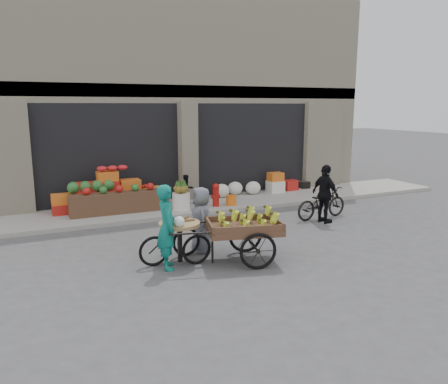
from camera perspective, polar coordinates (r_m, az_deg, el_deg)
name	(u,v)px	position (r m, az deg, el deg)	size (l,w,h in m)	color
ground	(264,244)	(10.20, 5.25, -6.80)	(80.00, 80.00, 0.00)	#424244
sidewalk	(199,205)	(13.75, -3.34, -1.77)	(18.00, 2.20, 0.12)	gray
building	(159,100)	(17.12, -8.43, 11.85)	(14.00, 6.45, 7.00)	beige
fruit_display	(116,191)	(13.21, -13.88, 0.09)	(3.10, 1.12, 1.24)	#B41E19
pineapple_bin	(181,201)	(12.97, -5.62, -1.20)	(0.52, 0.52, 0.50)	silver
fire_hydrant	(216,194)	(13.29, -1.08, -0.25)	(0.22, 0.22, 0.71)	#A5140F
orange_bucket	(231,200)	(13.50, 0.95, -1.08)	(0.32, 0.32, 0.30)	orange
right_bay_goods	(262,185)	(15.33, 4.93, 0.89)	(3.35, 0.60, 0.70)	silver
seated_person	(187,189)	(13.61, -4.89, 0.33)	(0.45, 0.35, 0.93)	black
banana_cart	(241,225)	(8.88, 2.27, -4.36)	(2.67, 1.57, 1.05)	brown
vendor_woman	(167,227)	(8.55, -7.44, -4.55)	(0.61, 0.40, 1.67)	#0E6D61
tricycle_cart	(179,235)	(8.93, -5.86, -5.64)	(1.43, 0.86, 0.95)	#9E7F51
vendor_grey	(201,219)	(9.53, -3.00, -3.59)	(0.70, 0.45, 1.43)	slate
bicycle	(322,203)	(12.62, 12.62, -1.39)	(0.60, 1.72, 0.90)	black
cyclist	(325,194)	(12.12, 13.09, -0.25)	(0.93, 0.39, 1.59)	black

